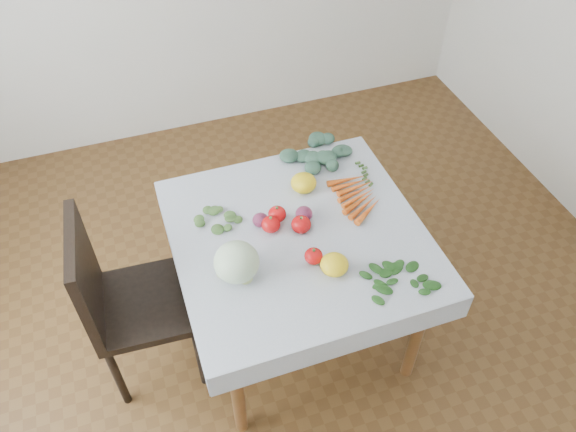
% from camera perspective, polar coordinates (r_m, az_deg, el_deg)
% --- Properties ---
extents(ground, '(4.00, 4.00, 0.00)m').
position_cam_1_polar(ground, '(3.15, 0.93, -11.14)').
color(ground, brown).
extents(table, '(1.00, 1.00, 0.75)m').
position_cam_1_polar(table, '(2.62, 1.09, -3.35)').
color(table, brown).
rests_on(table, ground).
extents(tablecloth, '(1.12, 1.12, 0.01)m').
position_cam_1_polar(tablecloth, '(2.55, 1.12, -1.89)').
color(tablecloth, silver).
rests_on(tablecloth, table).
extents(chair, '(0.48, 0.48, 1.00)m').
position_cam_1_polar(chair, '(2.66, -16.58, -7.84)').
color(chair, black).
rests_on(chair, ground).
extents(cabbage, '(0.25, 0.25, 0.17)m').
position_cam_1_polar(cabbage, '(2.34, -5.25, -4.68)').
color(cabbage, beige).
rests_on(cabbage, tablecloth).
extents(tomato_a, '(0.12, 0.12, 0.08)m').
position_cam_1_polar(tomato_a, '(2.53, 1.34, -0.86)').
color(tomato_a, red).
rests_on(tomato_a, tablecloth).
extents(tomato_b, '(0.11, 0.11, 0.08)m').
position_cam_1_polar(tomato_b, '(2.53, -1.76, -0.85)').
color(tomato_b, red).
rests_on(tomato_b, tablecloth).
extents(tomato_c, '(0.09, 0.09, 0.07)m').
position_cam_1_polar(tomato_c, '(2.42, 2.61, -4.09)').
color(tomato_c, red).
rests_on(tomato_c, tablecloth).
extents(tomato_d, '(0.11, 0.11, 0.07)m').
position_cam_1_polar(tomato_d, '(2.58, -1.11, 0.20)').
color(tomato_d, red).
rests_on(tomato_d, tablecloth).
extents(heirloom_back, '(0.15, 0.15, 0.09)m').
position_cam_1_polar(heirloom_back, '(2.72, 1.59, 3.39)').
color(heirloom_back, yellow).
rests_on(heirloom_back, tablecloth).
extents(heirloom_front, '(0.14, 0.14, 0.09)m').
position_cam_1_polar(heirloom_front, '(2.38, 4.74, -4.94)').
color(heirloom_front, yellow).
rests_on(heirloom_front, tablecloth).
extents(onion_a, '(0.09, 0.09, 0.06)m').
position_cam_1_polar(onion_a, '(2.56, -2.81, -0.40)').
color(onion_a, '#5A1933').
rests_on(onion_a, tablecloth).
extents(onion_b, '(0.11, 0.11, 0.07)m').
position_cam_1_polar(onion_b, '(2.59, 1.63, 0.22)').
color(onion_b, '#5A1933').
rests_on(onion_b, tablecloth).
extents(tomatillo_cluster, '(0.15, 0.11, 0.05)m').
position_cam_1_polar(tomatillo_cluster, '(2.38, -5.11, -5.89)').
color(tomatillo_cluster, '#CBD57B').
rests_on(tomatillo_cluster, tablecloth).
extents(carrot_bunch, '(0.21, 0.32, 0.03)m').
position_cam_1_polar(carrot_bunch, '(2.72, 7.09, 2.15)').
color(carrot_bunch, orange).
rests_on(carrot_bunch, tablecloth).
extents(kale_bunch, '(0.35, 0.34, 0.05)m').
position_cam_1_polar(kale_bunch, '(2.91, 3.30, 6.10)').
color(kale_bunch, '#395D4C').
rests_on(kale_bunch, tablecloth).
extents(basil_bunch, '(0.30, 0.23, 0.01)m').
position_cam_1_polar(basil_bunch, '(2.41, 10.93, -6.39)').
color(basil_bunch, '#1B5019').
rests_on(basil_bunch, tablecloth).
extents(dill_bunch, '(0.23, 0.16, 0.02)m').
position_cam_1_polar(dill_bunch, '(2.62, -7.00, -0.19)').
color(dill_bunch, '#4C6C31').
rests_on(dill_bunch, tablecloth).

